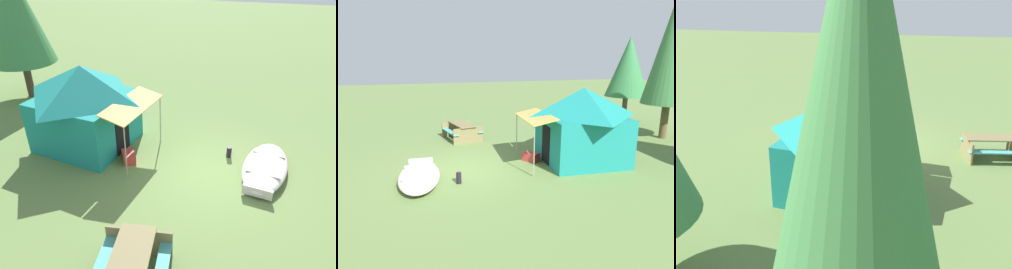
% 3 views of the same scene
% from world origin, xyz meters
% --- Properties ---
extents(ground_plane, '(80.00, 80.00, 0.00)m').
position_xyz_m(ground_plane, '(0.00, 0.00, 0.00)').
color(ground_plane, '#617B41').
extents(beached_rowboat, '(2.94, 1.54, 0.38)m').
position_xyz_m(beached_rowboat, '(0.54, -1.72, 0.20)').
color(beached_rowboat, silver).
rests_on(beached_rowboat, ground_plane).
extents(canvas_cabin_tent, '(3.24, 4.06, 2.80)m').
position_xyz_m(canvas_cabin_tent, '(0.37, 4.24, 1.45)').
color(canvas_cabin_tent, '#197F7A').
rests_on(canvas_cabin_tent, ground_plane).
extents(picnic_table, '(2.11, 1.78, 0.78)m').
position_xyz_m(picnic_table, '(-4.28, 0.53, 0.49)').
color(picnic_table, olive).
rests_on(picnic_table, ground_plane).
extents(cooler_box, '(0.69, 0.64, 0.33)m').
position_xyz_m(cooler_box, '(-0.23, 2.45, 0.16)').
color(cooler_box, '#BF3832').
rests_on(cooler_box, ground_plane).
extents(fuel_can, '(0.22, 0.22, 0.36)m').
position_xyz_m(fuel_can, '(1.07, -0.55, 0.18)').
color(fuel_can, black).
rests_on(fuel_can, ground_plane).
extents(pine_tree_back_right, '(2.39, 2.39, 6.96)m').
position_xyz_m(pine_tree_back_right, '(-1.38, 9.98, 4.31)').
color(pine_tree_back_right, brown).
rests_on(pine_tree_back_right, ground_plane).
extents(pine_tree_far_center, '(2.49, 2.49, 5.10)m').
position_xyz_m(pine_tree_far_center, '(-5.11, 10.68, 3.34)').
color(pine_tree_far_center, brown).
rests_on(pine_tree_far_center, ground_plane).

